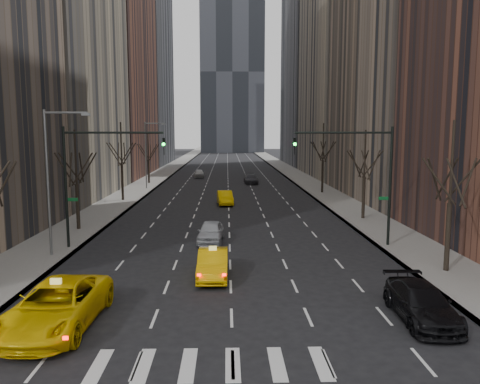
{
  "coord_description": "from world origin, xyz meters",
  "views": [
    {
      "loc": [
        -0.18,
        -18.9,
        7.79
      ],
      "look_at": [
        0.77,
        14.45,
        3.5
      ],
      "focal_mm": 35.0,
      "sensor_mm": 36.0,
      "label": 1
    }
  ],
  "objects": [
    {
      "name": "sidewalk_right",
      "position": [
        12.25,
        70.0,
        0.07
      ],
      "size": [
        4.5,
        320.0,
        0.15
      ],
      "primitive_type": "cube",
      "color": "slate",
      "rests_on": "ground"
    },
    {
      "name": "taxi_sedan",
      "position": [
        -0.94,
        5.58,
        0.75
      ],
      "size": [
        1.6,
        4.54,
        1.49
      ],
      "primitive_type": "imported",
      "rotation": [
        0.0,
        0.0,
        -0.0
      ],
      "color": "#DBA204",
      "rests_on": "ground"
    },
    {
      "name": "far_suv_grey",
      "position": [
        3.47,
        51.51,
        0.69
      ],
      "size": [
        2.12,
        4.83,
        1.38
      ],
      "primitive_type": "imported",
      "rotation": [
        0.0,
        0.0,
        0.04
      ],
      "color": "#2C2B30",
      "rests_on": "ground"
    },
    {
      "name": "ground",
      "position": [
        0.0,
        0.0,
        0.0
      ],
      "size": [
        400.0,
        400.0,
        0.0
      ],
      "primitive_type": "plane",
      "color": "black",
      "rests_on": "ground"
    },
    {
      "name": "tree_lw_d",
      "position": [
        -12.0,
        52.0,
        3.56
      ],
      "size": [
        3.36,
        3.5,
        7.36
      ],
      "color": "black",
      "rests_on": "ground"
    },
    {
      "name": "tree_rw_a",
      "position": [
        12.0,
        6.0,
        3.88
      ],
      "size": [
        3.36,
        3.5,
        8.28
      ],
      "color": "black",
      "rests_on": "ground"
    },
    {
      "name": "silver_sedan_ahead",
      "position": [
        -1.34,
        13.78,
        0.73
      ],
      "size": [
        1.99,
        4.4,
        1.46
      ],
      "primitive_type": "imported",
      "rotation": [
        0.0,
        0.0,
        -0.06
      ],
      "color": "#AEB1B7",
      "rests_on": "ground"
    },
    {
      "name": "tree_lw_b",
      "position": [
        -12.0,
        18.0,
        3.72
      ],
      "size": [
        3.36,
        3.5,
        7.82
      ],
      "color": "black",
      "rests_on": "ground"
    },
    {
      "name": "taxi_suv",
      "position": [
        -6.98,
        -0.78,
        0.9
      ],
      "size": [
        3.26,
        6.61,
        1.8
      ],
      "primitive_type": "imported",
      "rotation": [
        0.0,
        0.0,
        -0.04
      ],
      "color": "#ECC104",
      "rests_on": "ground"
    },
    {
      "name": "far_car_white",
      "position": [
        -4.97,
        61.62,
        0.71
      ],
      "size": [
        2.03,
        4.28,
        1.41
      ],
      "primitive_type": "imported",
      "rotation": [
        0.0,
        0.0,
        0.09
      ],
      "color": "#BBBBBB",
      "rests_on": "ground"
    },
    {
      "name": "traffic_mast_left",
      "position": [
        -9.11,
        12.0,
        5.49
      ],
      "size": [
        6.69,
        0.39,
        8.0
      ],
      "color": "black",
      "rests_on": "ground"
    },
    {
      "name": "parked_suv_black",
      "position": [
        7.88,
        -0.46,
        0.73
      ],
      "size": [
        2.19,
        5.1,
        1.47
      ],
      "primitive_type": "imported",
      "rotation": [
        0.0,
        0.0,
        -0.03
      ],
      "color": "black",
      "rests_on": "ground"
    },
    {
      "name": "tree_rw_b",
      "position": [
        12.0,
        22.0,
        3.72
      ],
      "size": [
        3.36,
        3.5,
        7.82
      ],
      "color": "black",
      "rests_on": "ground"
    },
    {
      "name": "streetlight_far",
      "position": [
        -10.84,
        45.0,
        5.62
      ],
      "size": [
        2.83,
        0.22,
        9.0
      ],
      "color": "slate",
      "rests_on": "ground"
    },
    {
      "name": "far_taxi",
      "position": [
        -0.39,
        31.16,
        0.74
      ],
      "size": [
        1.94,
        4.59,
        1.48
      ],
      "primitive_type": "imported",
      "rotation": [
        0.0,
        0.0,
        0.08
      ],
      "color": "#ECB604",
      "rests_on": "ground"
    },
    {
      "name": "bld_right_far",
      "position": [
        21.5,
        64.0,
        25.0
      ],
      "size": [
        14.0,
        28.0,
        50.0
      ],
      "primitive_type": "cube",
      "color": "tan",
      "rests_on": "ground"
    },
    {
      "name": "sidewalk_left",
      "position": [
        -12.25,
        70.0,
        0.07
      ],
      "size": [
        4.5,
        320.0,
        0.15
      ],
      "primitive_type": "cube",
      "color": "slate",
      "rests_on": "ground"
    },
    {
      "name": "tree_rw_c",
      "position": [
        12.0,
        40.0,
        4.04
      ],
      "size": [
        3.36,
        3.5,
        8.74
      ],
      "color": "black",
      "rests_on": "ground"
    },
    {
      "name": "streetlight_near",
      "position": [
        -10.84,
        10.0,
        5.62
      ],
      "size": [
        2.83,
        0.22,
        9.0
      ],
      "color": "slate",
      "rests_on": "ground"
    },
    {
      "name": "tree_lw_c",
      "position": [
        -12.0,
        34.0,
        4.04
      ],
      "size": [
        3.36,
        3.5,
        8.74
      ],
      "color": "black",
      "rests_on": "ground"
    },
    {
      "name": "bld_right_deep",
      "position": [
        21.5,
        95.0,
        29.0
      ],
      "size": [
        14.0,
        30.0,
        58.0
      ],
      "primitive_type": "cube",
      "color": "slate",
      "rests_on": "ground"
    },
    {
      "name": "traffic_mast_right",
      "position": [
        9.11,
        12.0,
        5.49
      ],
      "size": [
        6.69,
        0.39,
        8.0
      ],
      "color": "black",
      "rests_on": "ground"
    },
    {
      "name": "bld_left_far",
      "position": [
        -21.5,
        66.0,
        22.0
      ],
      "size": [
        14.0,
        28.0,
        44.0
      ],
      "primitive_type": "cube",
      "color": "brown",
      "rests_on": "ground"
    },
    {
      "name": "bld_left_deep",
      "position": [
        -21.5,
        96.0,
        30.0
      ],
      "size": [
        14.0,
        30.0,
        60.0
      ],
      "primitive_type": "cube",
      "color": "slate",
      "rests_on": "ground"
    }
  ]
}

